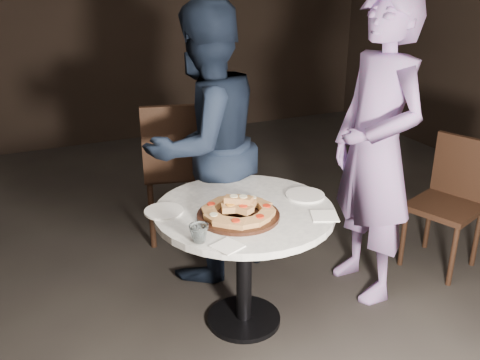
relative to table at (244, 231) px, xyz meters
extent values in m
plane|color=black|center=(-0.02, -0.10, -0.54)|extent=(7.00, 7.00, 0.00)
cylinder|color=black|center=(0.00, 0.00, -0.53)|extent=(0.44, 0.44, 0.03)
cylinder|color=black|center=(0.00, 0.00, -0.21)|extent=(0.09, 0.09, 0.61)
cylinder|color=silver|center=(0.00, 0.00, 0.11)|extent=(1.00, 1.00, 0.04)
cylinder|color=black|center=(-0.07, -0.08, 0.13)|extent=(0.46, 0.46, 0.02)
cube|color=#AB7542|center=(0.06, -0.12, 0.16)|extent=(0.08, 0.09, 0.04)
cylinder|color=red|center=(0.06, -0.12, 0.17)|extent=(0.04, 0.04, 0.01)
cube|color=#AB7542|center=(0.07, -0.06, 0.16)|extent=(0.09, 0.10, 0.04)
cube|color=#AB7542|center=(0.04, 0.00, 0.16)|extent=(0.10, 0.10, 0.04)
cylinder|color=beige|center=(0.04, 0.00, 0.17)|extent=(0.05, 0.05, 0.01)
cube|color=#AB7542|center=(0.00, 0.04, 0.16)|extent=(0.10, 0.10, 0.04)
cube|color=#AB7542|center=(-0.06, 0.06, 0.16)|extent=(0.09, 0.08, 0.04)
cylinder|color=red|center=(-0.06, 0.06, 0.17)|extent=(0.04, 0.04, 0.01)
cube|color=#AB7542|center=(-0.12, 0.05, 0.16)|extent=(0.10, 0.10, 0.04)
cube|color=#AB7542|center=(-0.17, 0.01, 0.16)|extent=(0.10, 0.10, 0.04)
cylinder|color=red|center=(-0.17, 0.01, 0.17)|extent=(0.05, 0.05, 0.01)
cube|color=#AB7542|center=(-0.20, -0.04, 0.16)|extent=(0.08, 0.09, 0.04)
cube|color=#AB7542|center=(-0.20, -0.10, 0.16)|extent=(0.08, 0.09, 0.04)
cylinder|color=beige|center=(-0.20, -0.10, 0.17)|extent=(0.05, 0.05, 0.01)
cube|color=#AB7542|center=(-0.18, -0.16, 0.16)|extent=(0.10, 0.10, 0.04)
cube|color=#AB7542|center=(-0.13, -0.20, 0.16)|extent=(0.10, 0.10, 0.04)
cylinder|color=red|center=(-0.13, -0.20, 0.17)|extent=(0.05, 0.05, 0.01)
cube|color=#AB7542|center=(-0.07, -0.21, 0.16)|extent=(0.09, 0.07, 0.04)
cube|color=#AB7542|center=(-0.02, -0.20, 0.16)|extent=(0.10, 0.09, 0.04)
cylinder|color=red|center=(-0.02, -0.20, 0.17)|extent=(0.05, 0.05, 0.01)
cube|color=#AB7542|center=(0.03, -0.17, 0.16)|extent=(0.10, 0.10, 0.04)
cube|color=#AB7542|center=(-0.02, -0.07, 0.18)|extent=(0.09, 0.10, 0.03)
cylinder|color=#2D6B1E|center=(-0.02, -0.07, 0.20)|extent=(0.05, 0.05, 0.01)
cube|color=#AB7542|center=(-0.07, -0.03, 0.18)|extent=(0.10, 0.10, 0.03)
cylinder|color=beige|center=(-0.07, -0.03, 0.20)|extent=(0.05, 0.05, 0.01)
cube|color=#AB7542|center=(-0.11, -0.08, 0.18)|extent=(0.10, 0.08, 0.03)
cylinder|color=orange|center=(-0.11, -0.08, 0.20)|extent=(0.05, 0.05, 0.01)
cube|color=#AB7542|center=(-0.06, -0.12, 0.18)|extent=(0.10, 0.10, 0.04)
cylinder|color=red|center=(-0.06, -0.12, 0.20)|extent=(0.05, 0.05, 0.01)
cube|color=#AB7542|center=(-0.02, -0.07, 0.18)|extent=(0.10, 0.10, 0.03)
cylinder|color=#2D6B1E|center=(-0.02, -0.07, 0.20)|extent=(0.05, 0.05, 0.01)
cube|color=#AB7542|center=(-0.04, -0.08, 0.21)|extent=(0.10, 0.10, 0.03)
cylinder|color=beige|center=(-0.04, -0.08, 0.23)|extent=(0.05, 0.05, 0.01)
cube|color=#AB7542|center=(-0.08, -0.06, 0.21)|extent=(0.10, 0.10, 0.03)
cylinder|color=beige|center=(-0.08, -0.06, 0.23)|extent=(0.05, 0.05, 0.01)
cylinder|color=white|center=(-0.37, 0.12, 0.13)|extent=(0.19, 0.19, 0.01)
cylinder|color=white|center=(0.34, 0.00, 0.13)|extent=(0.25, 0.25, 0.01)
imported|color=silver|center=(-0.32, -0.22, 0.16)|extent=(0.10, 0.10, 0.08)
cube|color=white|center=(-0.22, -0.32, 0.13)|extent=(0.14, 0.14, 0.01)
cube|color=white|center=(0.31, -0.24, 0.13)|extent=(0.16, 0.16, 0.01)
cube|color=black|center=(0.02, 1.12, -0.05)|extent=(0.55, 0.55, 0.04)
cube|color=black|center=(-0.04, 0.90, 0.19)|extent=(0.45, 0.15, 0.49)
cylinder|color=black|center=(0.26, 1.26, -0.30)|extent=(0.05, 0.05, 0.49)
cylinder|color=black|center=(-0.12, 1.36, -0.30)|extent=(0.05, 0.05, 0.49)
cylinder|color=black|center=(0.16, 0.88, -0.30)|extent=(0.05, 0.05, 0.49)
cylinder|color=black|center=(-0.22, 0.98, -0.30)|extent=(0.05, 0.05, 0.49)
cube|color=black|center=(1.35, 0.02, -0.14)|extent=(0.48, 0.48, 0.04)
cube|color=black|center=(1.52, 0.08, 0.06)|extent=(0.16, 0.36, 0.40)
cylinder|color=black|center=(1.14, 0.11, -0.34)|extent=(0.04, 0.04, 0.40)
cylinder|color=black|center=(1.25, -0.19, -0.34)|extent=(0.04, 0.04, 0.40)
cylinder|color=black|center=(1.44, 0.22, -0.34)|extent=(0.04, 0.04, 0.40)
cylinder|color=black|center=(1.55, -0.08, -0.34)|extent=(0.04, 0.04, 0.40)
imported|color=black|center=(0.02, 0.58, 0.26)|extent=(0.95, 0.85, 1.61)
imported|color=#866BA8|center=(0.78, 0.02, 0.31)|extent=(0.42, 0.63, 1.69)
camera|label=1|loc=(-0.99, -2.14, 1.24)|focal=40.00mm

